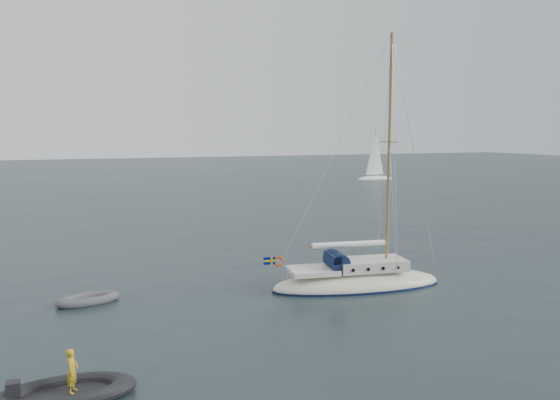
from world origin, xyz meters
name	(u,v)px	position (x,y,z in m)	size (l,w,h in m)	color
ground	(290,293)	(0.00, 0.00, 0.00)	(300.00, 300.00, 0.00)	black
sailboat	(358,268)	(3.55, -0.38, 1.01)	(9.35, 2.80, 13.31)	beige
dinghy	(88,299)	(-9.37, 1.92, 0.18)	(2.92, 1.32, 0.42)	#525258
rib	(65,392)	(-10.42, -7.54, 0.25)	(4.11, 1.87, 1.56)	black
distant_yacht_b	(375,157)	(38.70, 55.21, 3.82)	(6.75, 3.60, 8.95)	white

